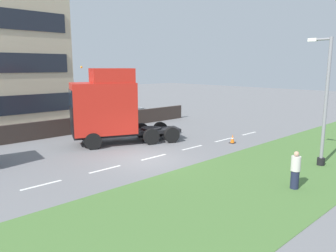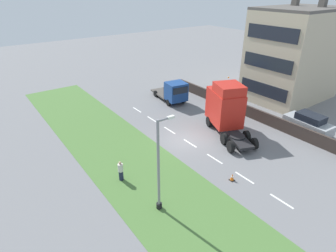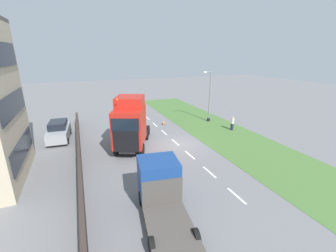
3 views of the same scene
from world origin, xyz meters
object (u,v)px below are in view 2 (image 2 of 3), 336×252
lorry_cab (226,107)px  traffic_cone_lead (232,177)px  pedestrian (121,171)px  parked_car (308,123)px  flatbed_truck (174,92)px  lamp_post (159,172)px

lorry_cab → traffic_cone_lead: size_ratio=12.64×
pedestrian → traffic_cone_lead: 8.31m
parked_car → traffic_cone_lead: 11.86m
lorry_cab → flatbed_truck: (0.32, 8.69, -1.01)m
flatbed_truck → pedestrian: (-12.45, -9.84, -0.66)m
flatbed_truck → lorry_cab: bearing=95.9°
flatbed_truck → lamp_post: lamp_post is taller
flatbed_truck → pedestrian: bearing=46.4°
parked_car → traffic_cone_lead: bearing=-171.8°
parked_car → pedestrian: parked_car is taller
pedestrian → parked_car: bearing=-12.3°
lorry_cab → parked_car: lorry_cab is taller
lorry_cab → traffic_cone_lead: 8.48m
parked_car → lamp_post: lamp_post is taller
flatbed_truck → pedestrian: size_ratio=3.85×
pedestrian → traffic_cone_lead: (6.66, -4.95, -0.50)m
parked_car → lamp_post: bearing=-175.9°
lorry_cab → parked_car: 8.32m
flatbed_truck → traffic_cone_lead: size_ratio=10.68×
flatbed_truck → lamp_post: 18.35m
pedestrian → lorry_cab: bearing=5.4°
parked_car → flatbed_truck: bearing=117.2°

